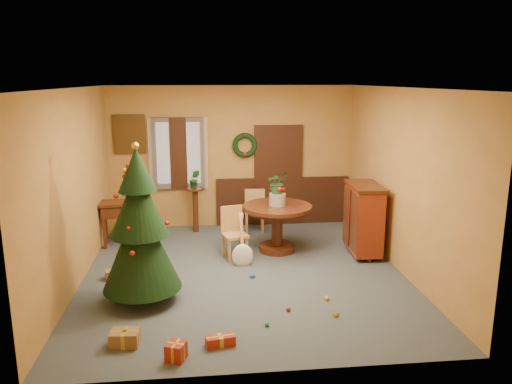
{
  "coord_description": "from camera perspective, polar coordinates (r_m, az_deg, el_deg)",
  "views": [
    {
      "loc": [
        -0.62,
        -7.43,
        3.04
      ],
      "look_at": [
        0.23,
        0.4,
        1.24
      ],
      "focal_mm": 35.0,
      "sensor_mm": 36.0,
      "label": 1
    }
  ],
  "objects": [
    {
      "name": "chair_near",
      "position": [
        8.61,
        -2.59,
        -4.41
      ],
      "size": [
        0.48,
        0.48,
        0.9
      ],
      "color": "#AA8144",
      "rests_on": "floor"
    },
    {
      "name": "urn",
      "position": [
        8.79,
        2.46,
        -0.85
      ],
      "size": [
        0.29,
        0.29,
        0.22
      ],
      "primitive_type": "cylinder",
      "color": "slate",
      "rests_on": "dining_table"
    },
    {
      "name": "chair_far",
      "position": [
        9.99,
        -0.16,
        -1.89
      ],
      "size": [
        0.42,
        0.42,
        0.91
      ],
      "color": "#AA8144",
      "rests_on": "floor"
    },
    {
      "name": "toy_a",
      "position": [
        7.86,
        -0.41,
        -9.64
      ],
      "size": [
        0.09,
        0.09,
        0.05
      ],
      "primitive_type": "cube",
      "rotation": [
        0.0,
        0.0,
        0.86
      ],
      "color": "#254CA3",
      "rests_on": "floor"
    },
    {
      "name": "christmas_tree",
      "position": [
        6.94,
        -13.14,
        -4.05
      ],
      "size": [
        1.08,
        1.08,
        2.23
      ],
      "color": "#382111",
      "rests_on": "floor"
    },
    {
      "name": "toy_d",
      "position": [
        6.84,
        3.72,
        -13.23
      ],
      "size": [
        0.06,
        0.06,
        0.06
      ],
      "primitive_type": "sphere",
      "color": "red",
      "rests_on": "floor"
    },
    {
      "name": "gift_a",
      "position": [
        6.23,
        -14.75,
        -15.83
      ],
      "size": [
        0.34,
        0.26,
        0.18
      ],
      "color": "brown",
      "rests_on": "floor"
    },
    {
      "name": "dining_table",
      "position": [
        8.88,
        2.44,
        -3.12
      ],
      "size": [
        1.23,
        1.23,
        0.84
      ],
      "color": "#33160B",
      "rests_on": "floor"
    },
    {
      "name": "gift_d",
      "position": [
        6.06,
        -4.08,
        -16.59
      ],
      "size": [
        0.36,
        0.2,
        0.12
      ],
      "color": "maroon",
      "rests_on": "floor"
    },
    {
      "name": "centerpiece_plant",
      "position": [
        8.72,
        2.48,
        1.09
      ],
      "size": [
        0.36,
        0.31,
        0.4
      ],
      "primitive_type": "imported",
      "color": "#1E4C23",
      "rests_on": "urn"
    },
    {
      "name": "stand_plant",
      "position": [
        9.95,
        -7.03,
        1.48
      ],
      "size": [
        0.22,
        0.18,
        0.37
      ],
      "primitive_type": "imported",
      "rotation": [
        0.0,
        0.0,
        -0.08
      ],
      "color": "#19471E",
      "rests_on": "plant_stand"
    },
    {
      "name": "writing_desk",
      "position": [
        9.51,
        -14.6,
        -2.22
      ],
      "size": [
        0.99,
        0.57,
        0.83
      ],
      "color": "#33160B",
      "rests_on": "floor"
    },
    {
      "name": "guitar",
      "position": [
        8.24,
        -1.56,
        -5.68
      ],
      "size": [
        0.42,
        0.58,
        0.81
      ],
      "primitive_type": null,
      "rotation": [
        -0.49,
        0.0,
        0.13
      ],
      "color": "#F4E4CB",
      "rests_on": "floor"
    },
    {
      "name": "sideboard",
      "position": [
        8.87,
        12.22,
        -2.86
      ],
      "size": [
        0.56,
        1.0,
        1.26
      ],
      "color": "#5A220A",
      "rests_on": "floor"
    },
    {
      "name": "toy_b",
      "position": [
        6.46,
        1.26,
        -14.88
      ],
      "size": [
        0.06,
        0.06,
        0.06
      ],
      "primitive_type": "sphere",
      "color": "green",
      "rests_on": "floor"
    },
    {
      "name": "gift_c",
      "position": [
        8.13,
        -15.84,
        -9.02
      ],
      "size": [
        0.31,
        0.26,
        0.15
      ],
      "color": "brown",
      "rests_on": "floor"
    },
    {
      "name": "toy_e",
      "position": [
        6.77,
        9.09,
        -13.69
      ],
      "size": [
        0.09,
        0.09,
        0.05
      ],
      "primitive_type": "cube",
      "rotation": [
        0.0,
        0.0,
        0.63
      ],
      "color": "gold",
      "rests_on": "floor"
    },
    {
      "name": "plant_stand",
      "position": [
        10.07,
        -6.95,
        -1.45
      ],
      "size": [
        0.35,
        0.35,
        0.9
      ],
      "color": "#33160B",
      "rests_on": "floor"
    },
    {
      "name": "toy_c",
      "position": [
        7.2,
        8.06,
        -11.97
      ],
      "size": [
        0.09,
        0.09,
        0.05
      ],
      "primitive_type": "cube",
      "rotation": [
        0.0,
        0.0,
        0.97
      ],
      "color": "gold",
      "rests_on": "floor"
    },
    {
      "name": "room_envelope",
      "position": [
        10.34,
        -1.53,
        2.17
      ],
      "size": [
        5.5,
        5.5,
        5.5
      ],
      "color": "#323F4A",
      "rests_on": "ground"
    },
    {
      "name": "gift_b",
      "position": [
        5.83,
        -9.13,
        -17.54
      ],
      "size": [
        0.25,
        0.25,
        0.2
      ],
      "color": "maroon",
      "rests_on": "floor"
    }
  ]
}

